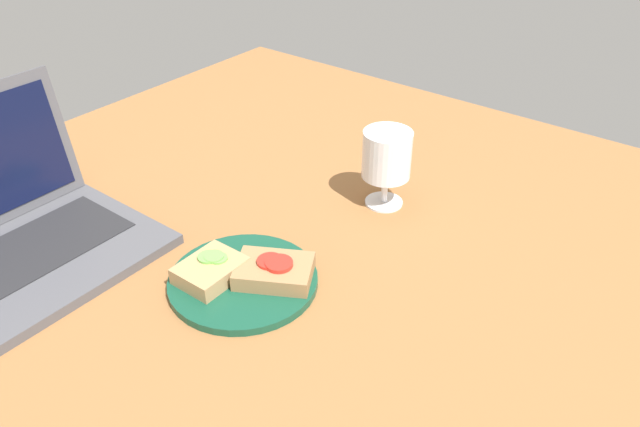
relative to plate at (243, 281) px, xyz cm
name	(u,v)px	position (x,y,z in cm)	size (l,w,h in cm)	color
wooden_table	(292,264)	(9.26, -1.40, -2.10)	(140.00, 140.00, 3.00)	brown
plate	(243,281)	(0.00, 0.00, 0.00)	(21.45, 21.45, 1.19)	#144733
sandwich_with_cucumber	(211,270)	(-2.65, 3.63, 1.92)	(9.16, 7.38, 2.97)	#A88456
sandwich_with_tomato	(274,270)	(2.73, -3.61, 1.91)	(11.95, 13.12, 3.02)	#937047
wine_glass	(387,158)	(30.64, -4.23, 8.16)	(8.19, 8.19, 13.54)	white
laptop	(26,226)	(-13.83, 31.64, 3.80)	(30.92, 29.00, 22.73)	#4C4C51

